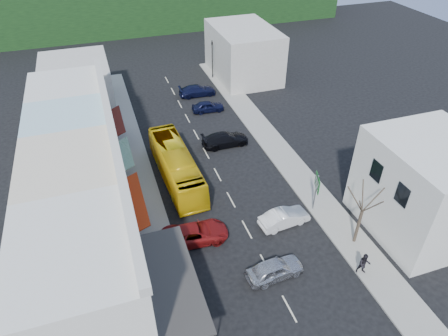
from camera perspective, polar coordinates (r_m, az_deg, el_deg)
ground at (r=33.79m, az=3.29°, el=-8.74°), size 120.00×120.00×0.00m
sidewalk_left at (r=39.91m, az=-12.13°, el=-1.27°), size 3.00×52.00×0.15m
sidewalk_right at (r=43.31m, az=7.75°, el=2.57°), size 3.00×52.00×0.15m
shopfront_row at (r=33.65m, az=-20.04°, el=-2.50°), size 8.25×30.00×8.00m
right_building at (r=35.26m, az=26.98°, el=-2.61°), size 8.00×9.00×8.00m
distant_block_left at (r=53.31m, az=-20.20°, el=10.97°), size 8.00×10.00×6.00m
distant_block_right at (r=59.46m, az=2.78°, el=16.18°), size 8.00×12.00×7.00m
bus at (r=38.27m, az=-6.84°, el=0.30°), size 3.01×11.70×3.10m
car_silver at (r=30.22m, az=7.26°, el=-14.18°), size 4.54×2.17×1.40m
car_white at (r=34.07m, az=8.60°, el=-7.08°), size 4.57×2.28×1.40m
car_red at (r=32.48m, az=-4.09°, el=-9.34°), size 4.73×2.25×1.40m
car_black_near at (r=43.50m, az=0.17°, el=4.08°), size 4.51×1.87×1.40m
car_navy_mid at (r=50.31m, az=-2.31°, el=8.81°), size 4.48×2.01×1.40m
car_navy_far at (r=54.41m, az=-3.82°, el=10.97°), size 4.54×1.95×1.40m
pedestrian_left at (r=31.76m, az=-10.90°, el=-10.65°), size 0.56×0.69×1.70m
pedestrian_right at (r=31.58m, az=19.37°, el=-12.89°), size 0.82×0.68×1.70m
direction_sign at (r=35.14m, az=12.93°, el=-3.53°), size 1.27×1.83×3.80m
street_tree at (r=32.17m, az=19.12°, el=-5.89°), size 3.35×3.35×6.63m
traffic_signal at (r=58.71m, az=-1.68°, el=15.19°), size 1.31×1.49×5.56m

